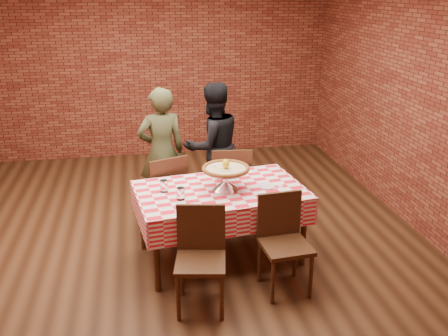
% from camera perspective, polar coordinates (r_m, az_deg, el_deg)
% --- Properties ---
extents(ground, '(6.00, 6.00, 0.00)m').
position_cam_1_polar(ground, '(5.50, -5.85, -8.25)').
color(ground, black).
rests_on(ground, ground).
extents(back_wall, '(5.50, 0.00, 5.50)m').
position_cam_1_polar(back_wall, '(7.91, -8.06, 11.71)').
color(back_wall, maroon).
rests_on(back_wall, ground).
extents(table, '(1.73, 1.18, 0.75)m').
position_cam_1_polar(table, '(4.97, -0.43, -6.53)').
color(table, '#432713').
rests_on(table, ground).
extents(tablecloth, '(1.77, 1.22, 0.28)m').
position_cam_1_polar(tablecloth, '(4.86, -0.43, -3.97)').
color(tablecloth, red).
rests_on(tablecloth, table).
extents(pizza_stand, '(0.63, 0.63, 0.20)m').
position_cam_1_polar(pizza_stand, '(4.77, 0.21, -1.34)').
color(pizza_stand, silver).
rests_on(pizza_stand, tablecloth).
extents(pizza, '(0.64, 0.64, 0.03)m').
position_cam_1_polar(pizza, '(4.73, 0.21, -0.12)').
color(pizza, beige).
rests_on(pizza, pizza_stand).
extents(lemon, '(0.10, 0.10, 0.09)m').
position_cam_1_polar(lemon, '(4.71, 0.22, 0.49)').
color(lemon, yellow).
rests_on(lemon, pizza).
extents(water_glass_left, '(0.08, 0.08, 0.12)m').
position_cam_1_polar(water_glass_left, '(4.57, -5.08, -3.01)').
color(water_glass_left, white).
rests_on(water_glass_left, tablecloth).
extents(water_glass_right, '(0.08, 0.08, 0.12)m').
position_cam_1_polar(water_glass_right, '(4.76, -7.03, -2.10)').
color(water_glass_right, white).
rests_on(water_glass_right, tablecloth).
extents(side_plate, '(0.19, 0.19, 0.01)m').
position_cam_1_polar(side_plate, '(4.87, 4.98, -2.14)').
color(side_plate, white).
rests_on(side_plate, tablecloth).
extents(sweetener_packet_a, '(0.06, 0.06, 0.00)m').
position_cam_1_polar(sweetener_packet_a, '(4.86, 6.69, -2.32)').
color(sweetener_packet_a, white).
rests_on(sweetener_packet_a, tablecloth).
extents(sweetener_packet_b, '(0.06, 0.05, 0.00)m').
position_cam_1_polar(sweetener_packet_b, '(4.91, 6.58, -2.06)').
color(sweetener_packet_b, white).
rests_on(sweetener_packet_b, tablecloth).
extents(condiment_caddy, '(0.09, 0.08, 0.12)m').
position_cam_1_polar(condiment_caddy, '(5.06, -0.59, -0.49)').
color(condiment_caddy, silver).
rests_on(condiment_caddy, tablecloth).
extents(chair_near_left, '(0.49, 0.49, 0.90)m').
position_cam_1_polar(chair_near_left, '(4.19, -2.76, -10.96)').
color(chair_near_left, '#432713').
rests_on(chair_near_left, ground).
extents(chair_near_right, '(0.45, 0.45, 0.90)m').
position_cam_1_polar(chair_near_right, '(4.45, 7.21, -9.07)').
color(chair_near_right, '#432713').
rests_on(chair_near_right, ground).
extents(chair_far_left, '(0.57, 0.57, 0.92)m').
position_cam_1_polar(chair_far_left, '(5.52, -7.17, -2.82)').
color(chair_far_left, '#432713').
rests_on(chair_far_left, ground).
extents(chair_far_right, '(0.49, 0.49, 0.93)m').
position_cam_1_polar(chair_far_right, '(5.73, 0.71, -1.70)').
color(chair_far_right, '#432713').
rests_on(chair_far_right, ground).
extents(diner_olive, '(0.62, 0.46, 1.55)m').
position_cam_1_polar(diner_olive, '(5.87, -7.30, 1.90)').
color(diner_olive, '#424727').
rests_on(diner_olive, ground).
extents(diner_black, '(0.92, 0.81, 1.57)m').
position_cam_1_polar(diner_black, '(6.00, -1.31, 2.57)').
color(diner_black, black).
rests_on(diner_black, ground).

